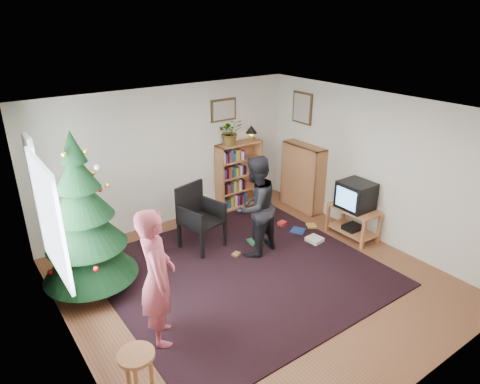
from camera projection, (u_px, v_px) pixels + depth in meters
floor at (254, 281)px, 6.27m from camera, size 5.00×5.00×0.00m
ceiling at (256, 112)px, 5.30m from camera, size 5.00×5.00×0.00m
wall_back at (170, 157)px, 7.66m from camera, size 5.00×0.02×2.50m
wall_front at (421, 295)px, 3.92m from camera, size 5.00×0.02×2.50m
wall_left at (65, 262)px, 4.44m from camera, size 0.02×5.00×2.50m
wall_right at (374, 167)px, 7.13m from camera, size 0.02×5.00×2.50m
rug at (242, 271)px, 6.50m from camera, size 3.80×3.60×0.02m
window_pane at (49, 219)px, 4.81m from camera, size 0.04×1.20×1.40m
curtain at (39, 197)px, 5.35m from camera, size 0.06×0.35×1.60m
picture_back at (223, 110)px, 7.98m from camera, size 0.55×0.03×0.42m
picture_right at (302, 108)px, 8.15m from camera, size 0.03×0.50×0.60m
christmas_tree at (85, 229)px, 5.71m from camera, size 1.28×1.28×2.33m
bookshelf_back at (239, 174)px, 8.52m from camera, size 0.95×0.30×1.30m
bookshelf_right at (303, 176)px, 8.39m from camera, size 0.30×0.95×1.30m
tv_stand at (353, 220)px, 7.40m from camera, size 0.47×0.85×0.55m
crt_tv at (356, 195)px, 7.22m from camera, size 0.50×0.54×0.47m
armchair at (198, 213)px, 7.03m from camera, size 0.71×0.72×1.08m
stool at (137, 365)px, 4.17m from camera, size 0.37×0.37×0.61m
person_standing at (157, 278)px, 4.86m from camera, size 0.60×0.73×1.72m
person_by_chair at (255, 207)px, 6.69m from camera, size 0.92×0.79×1.65m
potted_plant at (230, 132)px, 8.07m from camera, size 0.56×0.52×0.50m
table_lamp at (251, 130)px, 8.35m from camera, size 0.23×0.23×0.30m
floor_clutter at (284, 235)px, 7.47m from camera, size 1.89×0.98×0.08m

